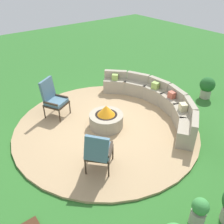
{
  "coord_description": "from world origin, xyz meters",
  "views": [
    {
      "loc": [
        4.53,
        -3.27,
        4.05
      ],
      "look_at": [
        0.0,
        0.2,
        0.45
      ],
      "focal_mm": 38.97,
      "sensor_mm": 36.0,
      "label": 1
    }
  ],
  "objects_px": {
    "potted_plant_2": "(207,87)",
    "lounge_chair_front_left": "(53,98)",
    "lounge_chair_front_right": "(98,151)",
    "potted_plant_0": "(199,212)",
    "curved_stone_bench": "(156,100)",
    "fire_pit": "(106,119)"
  },
  "relations": [
    {
      "from": "potted_plant_2",
      "to": "lounge_chair_front_left",
      "type": "bearing_deg",
      "value": -113.79
    },
    {
      "from": "lounge_chair_front_right",
      "to": "potted_plant_2",
      "type": "bearing_deg",
      "value": 53.73
    },
    {
      "from": "lounge_chair_front_right",
      "to": "potted_plant_0",
      "type": "height_order",
      "value": "lounge_chair_front_right"
    },
    {
      "from": "lounge_chair_front_right",
      "to": "potted_plant_0",
      "type": "bearing_deg",
      "value": -26.36
    },
    {
      "from": "curved_stone_bench",
      "to": "lounge_chair_front_right",
      "type": "distance_m",
      "value": 3.11
    },
    {
      "from": "lounge_chair_front_left",
      "to": "lounge_chair_front_right",
      "type": "relative_size",
      "value": 1.11
    },
    {
      "from": "fire_pit",
      "to": "lounge_chair_front_right",
      "type": "height_order",
      "value": "lounge_chair_front_right"
    },
    {
      "from": "potted_plant_0",
      "to": "potted_plant_2",
      "type": "distance_m",
      "value": 5.02
    },
    {
      "from": "potted_plant_0",
      "to": "fire_pit",
      "type": "bearing_deg",
      "value": 172.17
    },
    {
      "from": "lounge_chair_front_left",
      "to": "curved_stone_bench",
      "type": "bearing_deg",
      "value": 121.18
    },
    {
      "from": "potted_plant_0",
      "to": "potted_plant_2",
      "type": "height_order",
      "value": "potted_plant_2"
    },
    {
      "from": "lounge_chair_front_right",
      "to": "lounge_chair_front_left",
      "type": "bearing_deg",
      "value": 131.64
    },
    {
      "from": "lounge_chair_front_left",
      "to": "potted_plant_2",
      "type": "distance_m",
      "value": 5.07
    },
    {
      "from": "potted_plant_2",
      "to": "lounge_chair_front_right",
      "type": "bearing_deg",
      "value": -82.94
    },
    {
      "from": "lounge_chair_front_left",
      "to": "potted_plant_0",
      "type": "bearing_deg",
      "value": 66.54
    },
    {
      "from": "potted_plant_0",
      "to": "curved_stone_bench",
      "type": "bearing_deg",
      "value": 144.8
    },
    {
      "from": "fire_pit",
      "to": "potted_plant_2",
      "type": "distance_m",
      "value": 3.81
    },
    {
      "from": "lounge_chair_front_left",
      "to": "potted_plant_2",
      "type": "bearing_deg",
      "value": 127.77
    },
    {
      "from": "fire_pit",
      "to": "lounge_chair_front_left",
      "type": "distance_m",
      "value": 1.7
    },
    {
      "from": "fire_pit",
      "to": "potted_plant_2",
      "type": "xyz_separation_m",
      "value": [
        0.63,
        3.76,
        0.1
      ]
    },
    {
      "from": "potted_plant_0",
      "to": "lounge_chair_front_left",
      "type": "bearing_deg",
      "value": -175.02
    },
    {
      "from": "curved_stone_bench",
      "to": "potted_plant_0",
      "type": "height_order",
      "value": "curved_stone_bench"
    }
  ]
}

